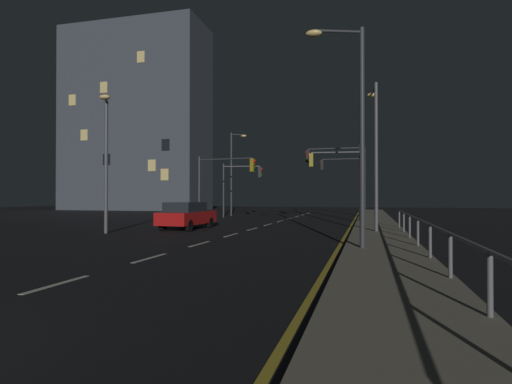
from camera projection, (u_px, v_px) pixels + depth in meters
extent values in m
plane|color=black|center=(234.00, 234.00, 21.19)|extent=(112.00, 112.00, 0.00)
cube|color=gray|center=(380.00, 236.00, 19.40)|extent=(2.68, 77.00, 0.14)
cube|color=silver|center=(57.00, 284.00, 9.11)|extent=(0.14, 2.00, 0.01)
cube|color=silver|center=(150.00, 258.00, 12.98)|extent=(0.14, 2.00, 0.01)
cube|color=silver|center=(200.00, 244.00, 16.84)|extent=(0.14, 2.00, 0.01)
cube|color=silver|center=(231.00, 235.00, 20.71)|extent=(0.14, 2.00, 0.01)
cube|color=silver|center=(253.00, 229.00, 24.58)|extent=(0.14, 2.00, 0.01)
cube|color=silver|center=(268.00, 225.00, 28.44)|extent=(0.14, 2.00, 0.01)
cube|color=silver|center=(280.00, 221.00, 32.31)|extent=(0.14, 2.00, 0.01)
cube|color=silver|center=(290.00, 218.00, 36.18)|extent=(0.14, 2.00, 0.01)
cube|color=silver|center=(297.00, 216.00, 40.04)|extent=(0.14, 2.00, 0.01)
cube|color=silver|center=(303.00, 215.00, 43.91)|extent=(0.14, 2.00, 0.01)
cube|color=silver|center=(309.00, 213.00, 47.77)|extent=(0.14, 2.00, 0.01)
cube|color=gold|center=(349.00, 229.00, 24.64)|extent=(0.14, 53.00, 0.01)
cube|color=#B71414|center=(187.00, 218.00, 24.43)|extent=(1.99, 4.47, 0.70)
cube|color=#1E2328|center=(185.00, 207.00, 24.20)|extent=(1.70, 2.52, 0.55)
cylinder|color=black|center=(186.00, 222.00, 26.01)|extent=(0.24, 0.65, 0.64)
cylinder|color=black|center=(210.00, 223.00, 25.54)|extent=(0.24, 0.65, 0.64)
cylinder|color=black|center=(163.00, 225.00, 23.32)|extent=(0.24, 0.65, 0.64)
cylinder|color=black|center=(189.00, 226.00, 22.85)|extent=(0.24, 0.65, 0.64)
cylinder|color=#2D3033|center=(364.00, 185.00, 29.69)|extent=(0.16, 0.16, 5.14)
cylinder|color=#4C4C51|center=(338.00, 152.00, 29.98)|extent=(3.70, 0.54, 0.11)
cube|color=olive|center=(311.00, 160.00, 30.24)|extent=(0.32, 0.37, 0.95)
sphere|color=red|center=(309.00, 156.00, 30.27)|extent=(0.20, 0.20, 0.20)
sphere|color=black|center=(309.00, 160.00, 30.27)|extent=(0.20, 0.20, 0.20)
sphere|color=black|center=(309.00, 164.00, 30.26)|extent=(0.20, 0.20, 0.20)
cylinder|color=#2D3033|center=(224.00, 191.00, 37.92)|extent=(0.16, 0.16, 4.83)
cylinder|color=#4C4C51|center=(242.00, 166.00, 37.76)|extent=(3.26, 0.60, 0.11)
cube|color=black|center=(260.00, 172.00, 37.58)|extent=(0.33, 0.38, 0.95)
sphere|color=red|center=(262.00, 169.00, 37.56)|extent=(0.20, 0.20, 0.20)
sphere|color=black|center=(262.00, 172.00, 37.56)|extent=(0.20, 0.20, 0.20)
sphere|color=black|center=(262.00, 175.00, 37.56)|extent=(0.20, 0.20, 0.20)
cylinder|color=#4C4C51|center=(363.00, 185.00, 39.82)|extent=(0.16, 0.16, 5.58)
cylinder|color=#2D3033|center=(342.00, 159.00, 40.35)|extent=(3.84, 0.13, 0.11)
cube|color=black|center=(322.00, 165.00, 40.85)|extent=(0.28, 0.34, 0.95)
sphere|color=red|center=(321.00, 162.00, 40.89)|extent=(0.20, 0.20, 0.20)
sphere|color=black|center=(321.00, 165.00, 40.89)|extent=(0.20, 0.20, 0.20)
sphere|color=black|center=(321.00, 168.00, 40.88)|extent=(0.20, 0.20, 0.20)
cylinder|color=#38383D|center=(199.00, 189.00, 32.74)|extent=(0.16, 0.16, 4.97)
cylinder|color=#2D3033|center=(225.00, 159.00, 31.90)|extent=(4.46, 0.70, 0.11)
cube|color=olive|center=(252.00, 165.00, 31.04)|extent=(0.32, 0.37, 0.95)
sphere|color=red|center=(254.00, 161.00, 30.99)|extent=(0.20, 0.20, 0.20)
sphere|color=black|center=(254.00, 165.00, 30.98)|extent=(0.20, 0.20, 0.20)
sphere|color=black|center=(254.00, 169.00, 30.98)|extent=(0.20, 0.20, 0.20)
cylinder|color=#38383D|center=(360.00, 182.00, 30.74)|extent=(0.16, 0.16, 5.55)
cylinder|color=#2D3033|center=(334.00, 149.00, 31.25)|extent=(3.77, 0.11, 0.11)
cube|color=black|center=(308.00, 156.00, 31.72)|extent=(0.28, 0.34, 0.95)
sphere|color=red|center=(306.00, 152.00, 31.76)|extent=(0.20, 0.20, 0.20)
sphere|color=black|center=(306.00, 156.00, 31.76)|extent=(0.20, 0.20, 0.20)
sphere|color=black|center=(306.00, 160.00, 31.76)|extent=(0.20, 0.20, 0.20)
cylinder|color=#4C4C51|center=(376.00, 157.00, 21.36)|extent=(0.18, 0.18, 7.53)
cylinder|color=#4C4C51|center=(374.00, 90.00, 22.19)|extent=(0.26, 1.60, 0.10)
ellipsoid|color=#F9D172|center=(372.00, 95.00, 22.98)|extent=(0.56, 0.36, 0.24)
cylinder|color=#4C4C51|center=(106.00, 166.00, 21.78)|extent=(0.18, 0.18, 6.92)
cylinder|color=#38383D|center=(106.00, 99.00, 21.04)|extent=(0.93, 1.42, 0.10)
ellipsoid|color=#F9D172|center=(105.00, 97.00, 20.27)|extent=(0.56, 0.36, 0.24)
cylinder|color=#2D3033|center=(362.00, 137.00, 14.50)|extent=(0.18, 0.18, 7.57)
cylinder|color=#2D3033|center=(338.00, 31.00, 14.48)|extent=(1.62, 0.65, 0.10)
ellipsoid|color=#F9D172|center=(314.00, 34.00, 14.41)|extent=(0.56, 0.36, 0.24)
cylinder|color=#2D3033|center=(231.00, 174.00, 41.03)|extent=(0.18, 0.18, 8.09)
cylinder|color=#38383D|center=(238.00, 135.00, 41.26)|extent=(1.11, 0.76, 0.10)
ellipsoid|color=#F9D172|center=(244.00, 136.00, 41.45)|extent=(0.56, 0.36, 0.24)
cylinder|color=#59595E|center=(490.00, 284.00, 6.17)|extent=(0.09, 0.09, 0.95)
cylinder|color=#59595E|center=(450.00, 256.00, 9.14)|extent=(0.09, 0.09, 0.95)
cylinder|color=#59595E|center=(430.00, 241.00, 12.10)|extent=(0.09, 0.09, 0.95)
cylinder|color=#59595E|center=(418.00, 232.00, 15.06)|extent=(0.09, 0.09, 0.95)
cylinder|color=#59595E|center=(410.00, 227.00, 18.03)|extent=(0.09, 0.09, 0.95)
cylinder|color=#59595E|center=(404.00, 222.00, 20.99)|extent=(0.09, 0.09, 0.95)
cylinder|color=#59595E|center=(399.00, 219.00, 23.95)|extent=(0.09, 0.09, 0.95)
cube|color=slate|center=(430.00, 225.00, 12.11)|extent=(0.06, 24.52, 0.06)
cube|color=#3D424C|center=(136.00, 119.00, 60.30)|extent=(20.10, 8.31, 25.86)
cube|color=#EACC7A|center=(152.00, 165.00, 54.96)|extent=(1.10, 0.06, 1.50)
cube|color=#EACC7A|center=(104.00, 87.00, 56.92)|extent=(1.10, 0.06, 1.50)
cube|color=black|center=(107.00, 159.00, 56.70)|extent=(1.10, 0.06, 1.50)
cube|color=#EACC7A|center=(84.00, 135.00, 57.63)|extent=(1.10, 0.06, 1.50)
cube|color=#EACC7A|center=(72.00, 100.00, 58.18)|extent=(1.10, 0.06, 1.50)
cube|color=#EACC7A|center=(141.00, 57.00, 55.53)|extent=(1.10, 0.06, 1.50)
cube|color=black|center=(166.00, 145.00, 54.49)|extent=(1.10, 0.06, 1.50)
cube|color=#EACC7A|center=(165.00, 175.00, 54.48)|extent=(1.10, 0.06, 1.50)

